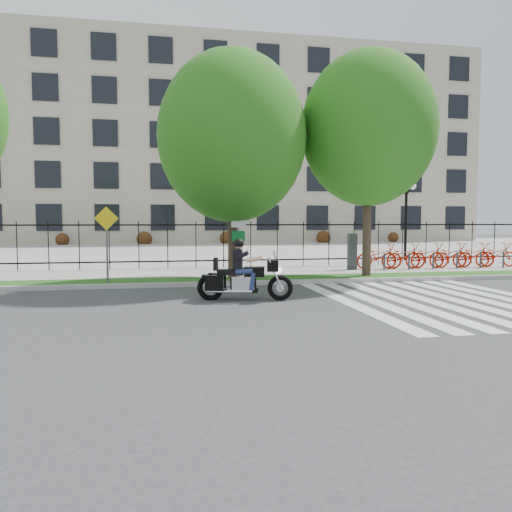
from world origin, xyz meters
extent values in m
plane|color=#333335|center=(0.00, 0.00, 0.00)|extent=(120.00, 120.00, 0.00)
cube|color=#A19E98|center=(0.00, 4.10, 0.07)|extent=(60.00, 0.20, 0.15)
cube|color=#1F4C13|center=(0.00, 4.95, 0.07)|extent=(60.00, 1.50, 0.15)
cube|color=#A8A59D|center=(0.00, 7.45, 0.07)|extent=(60.00, 3.50, 0.15)
cube|color=#A8A59D|center=(0.00, 25.00, 0.05)|extent=(80.00, 34.00, 0.10)
cube|color=#A59B85|center=(0.00, 45.00, 10.00)|extent=(60.00, 20.00, 20.00)
cylinder|color=black|center=(10.00, 12.00, 2.00)|extent=(0.14, 0.14, 4.00)
cylinder|color=black|center=(10.00, 12.00, 3.90)|extent=(0.06, 0.70, 0.70)
sphere|color=white|center=(9.65, 12.00, 4.00)|extent=(0.36, 0.36, 0.36)
sphere|color=white|center=(10.35, 12.00, 4.00)|extent=(0.36, 0.36, 0.36)
cylinder|color=#32261B|center=(-0.21, 4.95, 1.84)|extent=(0.32, 0.32, 3.38)
ellipsoid|color=#175413|center=(-0.21, 4.95, 5.07)|extent=(5.14, 5.14, 5.91)
cylinder|color=#32261B|center=(4.79, 4.95, 2.10)|extent=(0.32, 0.32, 3.91)
ellipsoid|color=#175413|center=(4.79, 4.95, 5.53)|extent=(4.89, 4.89, 5.63)
cube|color=#2D2D33|center=(5.13, 7.20, 0.90)|extent=(0.35, 0.25, 1.50)
imported|color=#C11600|center=(6.33, 7.20, 0.68)|extent=(2.01, 0.70, 1.06)
cylinder|color=#2D2D33|center=(6.33, 6.70, 0.50)|extent=(0.08, 0.08, 0.70)
imported|color=#C11600|center=(7.43, 7.20, 0.68)|extent=(2.01, 0.70, 1.06)
cylinder|color=#2D2D33|center=(7.43, 6.70, 0.50)|extent=(0.08, 0.08, 0.70)
imported|color=#C11600|center=(8.53, 7.20, 0.68)|extent=(2.01, 0.70, 1.06)
cylinder|color=#2D2D33|center=(8.53, 6.70, 0.50)|extent=(0.08, 0.08, 0.70)
imported|color=#C11600|center=(9.63, 7.20, 0.68)|extent=(2.01, 0.70, 1.06)
cylinder|color=#2D2D33|center=(9.63, 6.70, 0.50)|extent=(0.08, 0.08, 0.70)
imported|color=#C11600|center=(10.73, 7.20, 0.68)|extent=(2.01, 0.70, 1.06)
cylinder|color=#2D2D33|center=(10.73, 6.70, 0.50)|extent=(0.08, 0.08, 0.70)
imported|color=#C11600|center=(11.83, 7.20, 0.68)|extent=(2.01, 0.70, 1.06)
cylinder|color=#2D2D33|center=(11.83, 6.70, 0.50)|extent=(0.08, 0.08, 0.70)
cylinder|color=#59595B|center=(-0.06, 4.60, 1.40)|extent=(0.07, 0.07, 2.50)
cube|color=white|center=(-0.06, 4.56, 2.25)|extent=(0.50, 0.03, 0.60)
cube|color=#0C6626|center=(-0.06, 4.56, 1.65)|extent=(0.45, 0.03, 0.35)
cylinder|color=#59595B|center=(-4.42, 4.60, 1.35)|extent=(0.07, 0.07, 2.40)
cube|color=yellow|center=(-4.42, 4.56, 2.25)|extent=(0.78, 0.03, 0.78)
torus|color=black|center=(0.51, 0.78, 0.34)|extent=(0.71, 0.29, 0.70)
torus|color=black|center=(-1.36, 1.22, 0.34)|extent=(0.75, 0.32, 0.74)
cube|color=black|center=(0.31, 0.83, 0.96)|extent=(0.42, 0.61, 0.30)
cube|color=#26262B|center=(0.38, 0.81, 1.19)|extent=(0.26, 0.52, 0.31)
cube|color=silver|center=(-0.47, 1.01, 0.45)|extent=(0.67, 0.47, 0.40)
cube|color=black|center=(-0.18, 0.95, 0.79)|extent=(0.62, 0.46, 0.26)
cube|color=black|center=(-0.82, 1.10, 0.77)|extent=(0.77, 0.52, 0.14)
cube|color=black|center=(-1.21, 1.19, 0.99)|extent=(0.18, 0.36, 0.34)
cube|color=black|center=(-1.28, 0.89, 0.50)|extent=(0.53, 0.27, 0.40)
cube|color=black|center=(-1.14, 1.48, 0.50)|extent=(0.53, 0.27, 0.40)
cube|color=black|center=(-0.62, 1.05, 1.13)|extent=(0.33, 0.45, 0.52)
sphere|color=tan|center=(-0.59, 1.04, 1.51)|extent=(0.23, 0.23, 0.23)
sphere|color=black|center=(-0.59, 1.04, 1.55)|extent=(0.27, 0.27, 0.27)
camera|label=1|loc=(-2.66, -12.35, 2.16)|focal=35.00mm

